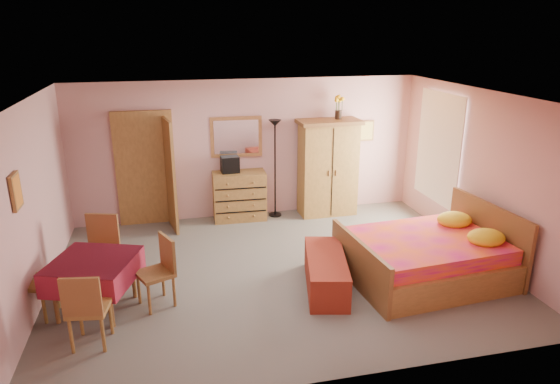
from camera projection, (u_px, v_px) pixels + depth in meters
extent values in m
plane|color=slate|center=(278.00, 271.00, 7.49)|extent=(6.50, 6.50, 0.00)
plane|color=brown|center=(278.00, 97.00, 6.67)|extent=(6.50, 6.50, 0.00)
cube|color=tan|center=(248.00, 149.00, 9.39)|extent=(6.50, 0.10, 2.60)
cube|color=tan|center=(336.00, 268.00, 4.77)|extent=(6.50, 0.10, 2.60)
cube|color=tan|center=(31.00, 207.00, 6.39)|extent=(0.10, 5.00, 2.60)
cube|color=tan|center=(481.00, 174.00, 7.78)|extent=(0.10, 5.00, 2.60)
cube|color=#9E6B35|center=(146.00, 170.00, 9.05)|extent=(1.06, 0.12, 2.15)
cube|color=white|center=(439.00, 148.00, 8.84)|extent=(0.08, 1.40, 1.95)
cube|color=orange|center=(16.00, 191.00, 5.71)|extent=(0.04, 0.32, 0.42)
cube|color=#D8BF59|center=(366.00, 131.00, 9.79)|extent=(0.30, 0.04, 0.40)
cube|color=olive|center=(239.00, 196.00, 9.40)|extent=(0.99, 0.52, 0.92)
cube|color=white|center=(236.00, 137.00, 9.25)|extent=(0.96, 0.10, 0.76)
cube|color=black|center=(230.00, 164.00, 9.20)|extent=(0.34, 0.26, 0.30)
cube|color=black|center=(275.00, 169.00, 9.41)|extent=(0.29, 0.29, 1.87)
cube|color=#A87B39|center=(328.00, 168.00, 9.55)|extent=(1.19, 0.63, 1.85)
cube|color=yellow|center=(339.00, 107.00, 9.29)|extent=(0.18, 0.18, 0.45)
cube|color=#CE146B|center=(426.00, 245.00, 7.15)|extent=(2.35, 1.92, 1.02)
cube|color=maroon|center=(326.00, 272.00, 6.95)|extent=(0.83, 1.50, 0.47)
cube|color=maroon|center=(96.00, 285.00, 6.37)|extent=(1.24, 1.24, 0.72)
cube|color=olive|center=(89.00, 307.00, 5.64)|extent=(0.49, 0.49, 0.95)
cube|color=#AE783B|center=(99.00, 253.00, 6.92)|extent=(0.57, 0.57, 1.01)
cube|color=olive|center=(33.00, 281.00, 6.20)|extent=(0.53, 0.53, 0.97)
cube|color=brown|center=(155.00, 273.00, 6.45)|extent=(0.56, 0.56, 0.93)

